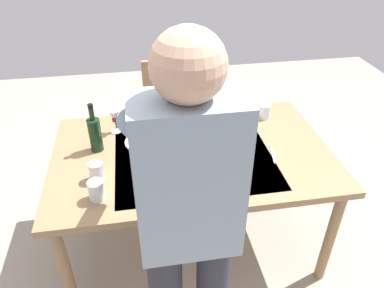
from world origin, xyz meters
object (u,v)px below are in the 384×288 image
(wine_glass_left, at_px, (114,117))
(dinner_plate_far, at_px, (144,142))
(chair_near, at_px, (170,110))
(wine_bottle, at_px, (95,133))
(dinner_plate_near, at_px, (238,122))
(water_cup_near_right, at_px, (265,112))
(dining_table, at_px, (192,160))
(person_server, at_px, (188,222))
(water_cup_near_left, at_px, (96,172))
(water_cup_far_left, at_px, (96,190))
(serving_bowl_pasta, at_px, (212,164))
(wine_glass_right, at_px, (145,149))

(wine_glass_left, height_order, dinner_plate_far, wine_glass_left)
(chair_near, bearing_deg, wine_glass_left, 55.77)
(wine_bottle, height_order, dinner_plate_near, wine_bottle)
(water_cup_near_right, bearing_deg, dining_table, 29.27)
(dining_table, xyz_separation_m, person_server, (0.14, 0.76, 0.29))
(person_server, bearing_deg, dining_table, -100.53)
(person_server, bearing_deg, water_cup_near_left, -56.76)
(water_cup_near_right, xyz_separation_m, water_cup_far_left, (1.06, 0.62, 0.01))
(water_cup_near_left, xyz_separation_m, serving_bowl_pasta, (-0.60, 0.02, -0.02))
(wine_glass_left, distance_m, water_cup_near_left, 0.47)
(chair_near, height_order, water_cup_near_left, chair_near)
(wine_glass_right, bearing_deg, person_server, 100.70)
(water_cup_near_left, relative_size, water_cup_far_left, 1.00)
(chair_near, distance_m, wine_bottle, 0.98)
(person_server, xyz_separation_m, dinner_plate_far, (0.13, -0.90, -0.22))
(water_cup_near_left, distance_m, water_cup_far_left, 0.15)
(water_cup_far_left, bearing_deg, dinner_plate_near, -146.23)
(dining_table, bearing_deg, wine_glass_right, 18.44)
(water_cup_near_right, bearing_deg, water_cup_far_left, 30.40)
(serving_bowl_pasta, bearing_deg, water_cup_far_left, 12.59)
(serving_bowl_pasta, bearing_deg, water_cup_near_left, -1.45)
(wine_glass_right, xyz_separation_m, water_cup_near_right, (-0.81, -0.39, -0.06))
(water_cup_near_left, xyz_separation_m, dinner_plate_near, (-0.87, -0.43, -0.05))
(wine_glass_right, height_order, serving_bowl_pasta, wine_glass_right)
(person_server, relative_size, water_cup_near_right, 18.35)
(wine_glass_right, bearing_deg, chair_near, -103.67)
(wine_glass_right, bearing_deg, wine_bottle, -36.00)
(person_server, bearing_deg, wine_glass_right, -79.30)
(wine_bottle, bearing_deg, dinner_plate_far, -173.97)
(person_server, relative_size, wine_bottle, 5.71)
(person_server, relative_size, serving_bowl_pasta, 5.63)
(water_cup_far_left, bearing_deg, wine_glass_right, -137.66)
(chair_near, distance_m, dinner_plate_near, 0.76)
(water_cup_near_left, bearing_deg, wine_bottle, -87.41)
(water_cup_near_left, bearing_deg, dinner_plate_far, -130.14)
(wine_bottle, xyz_separation_m, serving_bowl_pasta, (-0.62, 0.29, -0.08))
(dining_table, bearing_deg, water_cup_far_left, 31.53)
(water_cup_near_left, bearing_deg, chair_near, -115.24)
(dinner_plate_far, bearing_deg, wine_glass_right, 90.01)
(water_cup_near_left, distance_m, water_cup_near_right, 1.17)
(dining_table, relative_size, wine_glass_left, 10.58)
(water_cup_near_right, height_order, serving_bowl_pasta, water_cup_near_right)
(chair_near, distance_m, water_cup_near_right, 0.85)
(person_server, distance_m, water_cup_near_right, 1.27)
(wine_bottle, xyz_separation_m, wine_glass_right, (-0.27, 0.20, -0.01))
(wine_glass_left, xyz_separation_m, water_cup_near_left, (0.09, 0.46, -0.05))
(person_server, height_order, serving_bowl_pasta, person_server)
(water_cup_near_left, distance_m, dinner_plate_far, 0.40)
(water_cup_near_left, bearing_deg, water_cup_near_right, -156.09)
(dining_table, relative_size, wine_glass_right, 10.58)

